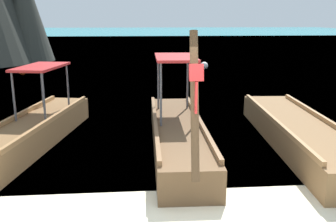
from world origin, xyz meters
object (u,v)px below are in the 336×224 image
Objects in this scene: longtail_boat_turquoise_ribbon at (299,134)px; mooring_buoy_far at (204,66)px; longtail_boat_yellow_ribbon at (34,129)px; longtail_boat_red_ribbon at (178,134)px; mooring_buoy_near at (23,71)px.

longtail_boat_turquoise_ribbon is 13.51m from mooring_buoy_far.
longtail_boat_red_ribbon is (3.33, -0.64, 0.01)m from longtail_boat_yellow_ribbon.
longtail_boat_yellow_ribbon reaches higher than longtail_boat_turquoise_ribbon.
longtail_boat_yellow_ribbon is at bearing -73.03° from mooring_buoy_near.
mooring_buoy_far is (9.86, 1.31, 0.03)m from mooring_buoy_near.
longtail_boat_yellow_ribbon reaches higher than mooring_buoy_far.
longtail_boat_red_ribbon is at bearing -102.62° from mooring_buoy_far.
mooring_buoy_near is at bearing -172.43° from mooring_buoy_far.
mooring_buoy_far is at bearing 89.18° from longtail_boat_turquoise_ribbon.
mooring_buoy_near is (-9.67, 12.20, -0.11)m from longtail_boat_turquoise_ribbon.
mooring_buoy_near is at bearing 106.97° from longtail_boat_yellow_ribbon.
longtail_boat_yellow_ribbon is at bearing 169.10° from longtail_boat_red_ribbon.
mooring_buoy_far is (3.02, 13.47, -0.14)m from longtail_boat_red_ribbon.
longtail_boat_red_ribbon reaches higher than mooring_buoy_far.
longtail_boat_yellow_ribbon is 14.32m from mooring_buoy_far.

